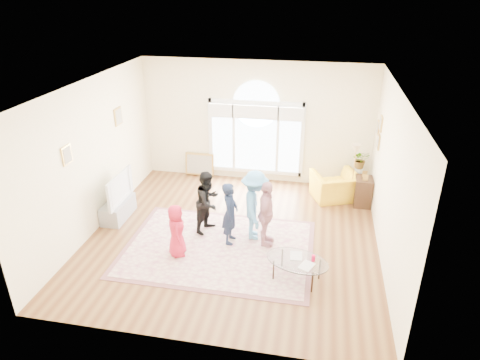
% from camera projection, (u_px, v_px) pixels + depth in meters
% --- Properties ---
extents(ground, '(6.00, 6.00, 0.00)m').
position_uv_depth(ground, '(233.00, 236.00, 9.13)').
color(ground, brown).
rests_on(ground, ground).
extents(room_shell, '(6.00, 6.00, 6.00)m').
position_uv_depth(room_shell, '(255.00, 126.00, 10.98)').
color(room_shell, '#FFEEC8').
rests_on(room_shell, ground).
extents(area_rug, '(3.60, 2.60, 0.02)m').
position_uv_depth(area_rug, '(218.00, 248.00, 8.72)').
color(area_rug, beige).
rests_on(area_rug, ground).
extents(rug_border, '(3.80, 2.80, 0.01)m').
position_uv_depth(rug_border, '(218.00, 248.00, 8.72)').
color(rug_border, '#814F52').
rests_on(rug_border, ground).
extents(tv_console, '(0.45, 1.00, 0.42)m').
position_uv_depth(tv_console, '(118.00, 209.00, 9.78)').
color(tv_console, '#95979D').
rests_on(tv_console, ground).
extents(television, '(0.18, 1.16, 0.67)m').
position_uv_depth(television, '(116.00, 188.00, 9.54)').
color(television, black).
rests_on(television, tv_console).
extents(coffee_table, '(1.31, 1.03, 0.54)m').
position_uv_depth(coffee_table, '(297.00, 261.00, 7.66)').
color(coffee_table, silver).
rests_on(coffee_table, ground).
extents(armchair, '(1.33, 1.26, 0.69)m').
position_uv_depth(armchair, '(335.00, 186.00, 10.55)').
color(armchair, yellow).
rests_on(armchair, ground).
extents(side_cabinet, '(0.40, 0.50, 0.70)m').
position_uv_depth(side_cabinet, '(363.00, 192.00, 10.28)').
color(side_cabinet, black).
rests_on(side_cabinet, ground).
extents(floor_lamp, '(0.31, 0.31, 1.51)m').
position_uv_depth(floor_lamp, '(356.00, 153.00, 10.01)').
color(floor_lamp, black).
rests_on(floor_lamp, ground).
extents(plant_pedestal, '(0.20, 0.20, 0.70)m').
position_uv_depth(plant_pedestal, '(358.00, 181.00, 10.84)').
color(plant_pedestal, white).
rests_on(plant_pedestal, ground).
extents(potted_plant, '(0.46, 0.42, 0.46)m').
position_uv_depth(potted_plant, '(361.00, 159.00, 10.60)').
color(potted_plant, '#33722D').
rests_on(potted_plant, plant_pedestal).
extents(leaning_picture, '(0.80, 0.14, 0.62)m').
position_uv_depth(leaning_picture, '(200.00, 175.00, 11.97)').
color(leaning_picture, tan).
rests_on(leaning_picture, ground).
extents(child_red, '(0.50, 0.61, 1.08)m').
position_uv_depth(child_red, '(176.00, 231.00, 8.29)').
color(child_red, '#BB1B36').
rests_on(child_red, area_rug).
extents(child_navy, '(0.32, 0.49, 1.33)m').
position_uv_depth(child_navy, '(230.00, 213.00, 8.65)').
color(child_navy, '#18223C').
rests_on(child_navy, area_rug).
extents(child_black, '(0.71, 0.80, 1.37)m').
position_uv_depth(child_black, '(208.00, 202.00, 9.06)').
color(child_black, black).
rests_on(child_black, area_rug).
extents(child_pink, '(0.36, 0.83, 1.40)m').
position_uv_depth(child_pink, '(266.00, 214.00, 8.55)').
color(child_pink, '#C88998').
rests_on(child_pink, area_rug).
extents(child_blue, '(0.74, 1.06, 1.51)m').
position_uv_depth(child_blue, '(255.00, 205.00, 8.77)').
color(child_blue, '#5298CB').
rests_on(child_blue, area_rug).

